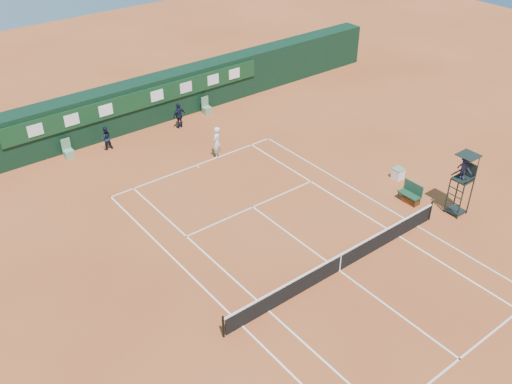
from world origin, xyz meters
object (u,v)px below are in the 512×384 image
at_px(cooler, 398,173).
at_px(player, 216,143).
at_px(tennis_net, 340,262).
at_px(player_bench, 411,192).
at_px(umpire_chair, 464,172).

relative_size(cooler, player, 0.32).
bearing_deg(cooler, player, 128.85).
distance_m(tennis_net, cooler, 9.00).
relative_size(player_bench, player, 0.60).
height_order(tennis_net, player_bench, same).
bearing_deg(player, cooler, 92.84).
bearing_deg(umpire_chair, tennis_net, 176.78).
bearing_deg(player, tennis_net, 46.66).
bearing_deg(cooler, umpire_chair, -93.85).
relative_size(player_bench, cooler, 1.86).
xyz_separation_m(tennis_net, player, (1.54, 11.94, 0.49)).
distance_m(tennis_net, player_bench, 7.18).
xyz_separation_m(tennis_net, umpire_chair, (7.96, -0.45, 1.95)).
relative_size(umpire_chair, player_bench, 2.85).
bearing_deg(player_bench, umpire_chair, -65.20).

